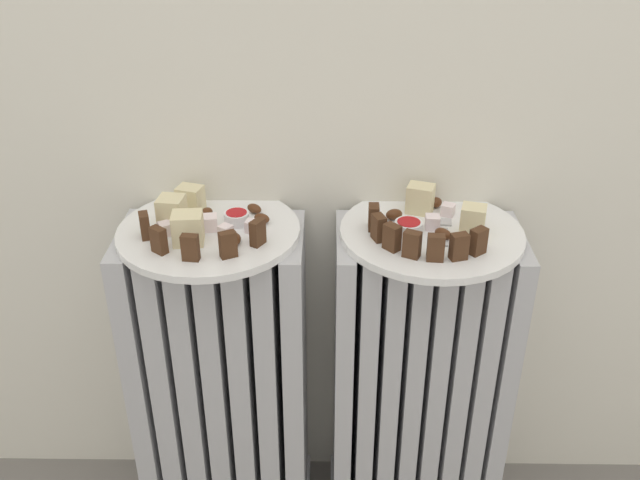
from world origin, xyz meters
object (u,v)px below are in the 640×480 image
object	(u,v)px
fork	(445,230)
plate_right	(431,233)
radiator_left	(222,384)
jam_bowl_right	(408,227)
plate_left	(209,232)
radiator_right	(418,386)
jam_bowl_left	(237,217)

from	to	relation	value
fork	plate_right	bearing A→B (deg)	174.44
radiator_left	jam_bowl_right	world-z (taller)	jam_bowl_right
radiator_left	plate_left	distance (m)	0.31
plate_left	jam_bowl_right	xyz separation A→B (m)	(0.31, -0.01, 0.02)
jam_bowl_right	plate_left	bearing A→B (deg)	178.14
plate_left	jam_bowl_right	distance (m)	0.31
radiator_right	plate_left	xyz separation A→B (m)	(-0.35, 0.00, 0.31)
radiator_left	jam_bowl_right	size ratio (longest dim) A/B	13.84
radiator_right	jam_bowl_left	bearing A→B (deg)	176.85
radiator_right	jam_bowl_left	xyz separation A→B (m)	(-0.31, 0.02, 0.33)
radiator_left	plate_right	world-z (taller)	plate_right
radiator_left	plate_left	xyz separation A→B (m)	(0.00, 0.00, 0.31)
plate_left	plate_right	world-z (taller)	same
radiator_left	jam_bowl_left	xyz separation A→B (m)	(0.04, 0.02, 0.33)
radiator_right	jam_bowl_right	distance (m)	0.33
radiator_left	jam_bowl_right	distance (m)	0.46
plate_right	fork	world-z (taller)	fork
jam_bowl_left	jam_bowl_right	world-z (taller)	same
radiator_left	plate_right	bearing A→B (deg)	0.00
plate_right	fork	distance (m)	0.02
radiator_right	jam_bowl_left	distance (m)	0.45
radiator_right	fork	bearing A→B (deg)	-5.56
plate_right	jam_bowl_right	world-z (taller)	jam_bowl_right
jam_bowl_left	plate_right	bearing A→B (deg)	-3.15
plate_right	jam_bowl_left	world-z (taller)	jam_bowl_left
radiator_right	plate_left	bearing A→B (deg)	180.00
plate_right	jam_bowl_right	distance (m)	0.04
plate_left	jam_bowl_left	bearing A→B (deg)	21.54
radiator_left	fork	xyz separation A→B (m)	(0.37, -0.00, 0.32)
radiator_right	jam_bowl_right	bearing A→B (deg)	-165.05
jam_bowl_left	jam_bowl_right	bearing A→B (deg)	-5.74
radiator_left	radiator_right	size ratio (longest dim) A/B	1.00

